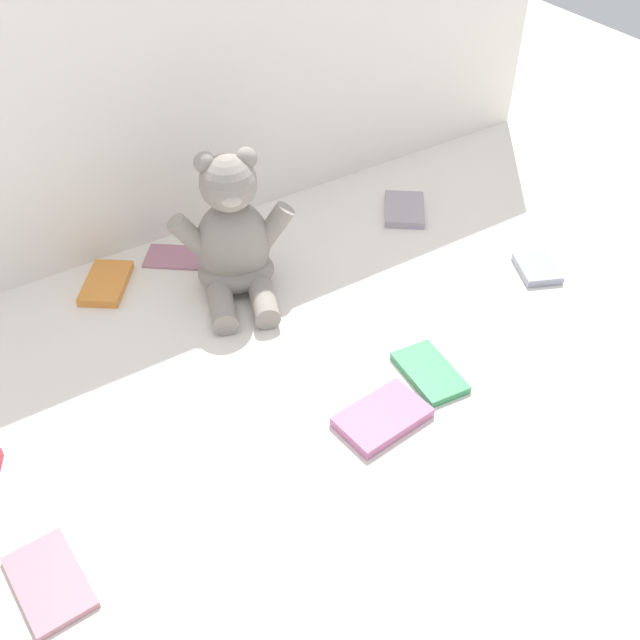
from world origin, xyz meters
TOP-DOWN VIEW (x-y plane):
  - ground_plane at (0.00, 0.00)m, footprint 3.20×3.20m
  - backdrop_drape at (0.00, 0.40)m, footprint 1.76×0.03m
  - teddy_bear at (-0.02, 0.16)m, footprint 0.23×0.23m
  - book_case_0 at (0.01, -0.26)m, footprint 0.15×0.10m
  - book_case_1 at (-0.08, 0.31)m, footprint 0.14×0.13m
  - book_case_2 at (0.13, -0.22)m, footprint 0.09×0.14m
  - book_case_3 at (0.49, -0.11)m, footprint 0.10×0.11m
  - book_case_4 at (0.40, 0.19)m, footprint 0.14×0.15m
  - book_case_5 at (-0.23, 0.30)m, footprint 0.13×0.15m
  - book_case_6 at (-0.52, -0.25)m, footprint 0.09×0.14m

SIDE VIEW (x-z plane):
  - ground_plane at x=0.00m, z-range 0.00..0.00m
  - book_case_1 at x=-0.08m, z-range 0.00..0.01m
  - book_case_6 at x=-0.52m, z-range 0.00..0.01m
  - book_case_2 at x=0.13m, z-range 0.00..0.01m
  - book_case_3 at x=0.49m, z-range 0.00..0.02m
  - book_case_4 at x=0.40m, z-range 0.00..0.02m
  - book_case_5 at x=-0.23m, z-range 0.00..0.02m
  - book_case_0 at x=0.01m, z-range 0.00..0.02m
  - teddy_bear at x=-0.02m, z-range -0.04..0.24m
  - backdrop_drape at x=0.00m, z-range 0.00..0.68m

